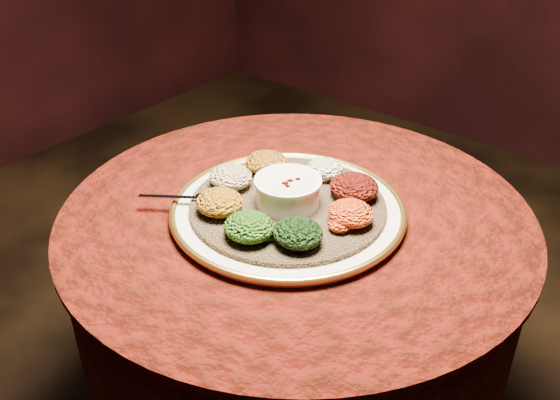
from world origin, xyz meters
The scene contains 13 objects.
table centered at (0.00, 0.00, 0.55)m, with size 0.96×0.96×0.73m.
platter centered at (0.00, -0.02, 0.75)m, with size 0.47×0.47×0.02m.
injera centered at (0.00, -0.02, 0.76)m, with size 0.39×0.39×0.01m, color brown.
stew_bowl centered at (0.00, -0.02, 0.79)m, with size 0.13×0.13×0.06m.
spoon centered at (-0.15, -0.13, 0.77)m, with size 0.14×0.10×0.01m.
portion_ayib centered at (-0.01, 0.11, 0.78)m, with size 0.08×0.07×0.04m, color silver.
portion_kitfo centered at (0.09, 0.08, 0.79)m, with size 0.10×0.09×0.05m, color black.
portion_tikil centered at (0.13, 0.00, 0.78)m, with size 0.09×0.08×0.04m, color #B7860F.
portion_gomen centered at (0.09, -0.12, 0.78)m, with size 0.09×0.09×0.04m, color black.
portion_mixveg centered at (0.01, -0.16, 0.78)m, with size 0.09×0.09×0.05m, color #8B3708.
portion_kik centered at (-0.09, -0.13, 0.78)m, with size 0.09×0.09×0.04m, color #9D5C0D.
portion_timatim centered at (-0.14, -0.04, 0.78)m, with size 0.09×0.09×0.04m, color #730706.
portion_shiro centered at (-0.12, 0.05, 0.78)m, with size 0.09×0.09×0.04m, color #985812.
Camera 1 is at (0.64, -0.85, 1.42)m, focal length 40.00 mm.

